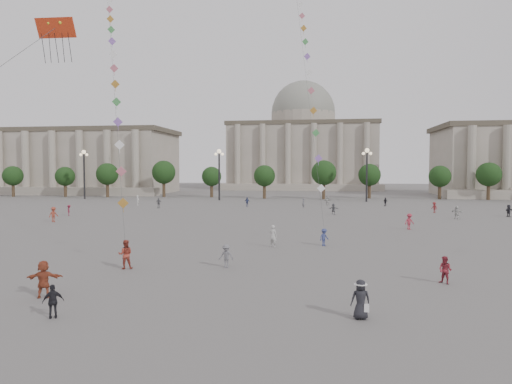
# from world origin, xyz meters

# --- Properties ---
(ground) EXTENTS (360.00, 360.00, 0.00)m
(ground) POSITION_xyz_m (0.00, 0.00, 0.00)
(ground) COLOR #5E5B59
(ground) RESTS_ON ground
(hall_west) EXTENTS (84.00, 26.22, 17.20)m
(hall_west) POSITION_xyz_m (-75.00, 93.89, 8.43)
(hall_west) COLOR gray
(hall_west) RESTS_ON ground
(hall_central) EXTENTS (48.30, 34.30, 35.50)m
(hall_central) POSITION_xyz_m (0.00, 129.22, 14.23)
(hall_central) COLOR gray
(hall_central) RESTS_ON ground
(tree_row) EXTENTS (137.12, 5.12, 8.00)m
(tree_row) POSITION_xyz_m (0.00, 78.00, 5.39)
(tree_row) COLOR #3A2D1D
(tree_row) RESTS_ON ground
(lamp_post_far_west) EXTENTS (2.00, 0.90, 10.65)m
(lamp_post_far_west) POSITION_xyz_m (-45.00, 70.00, 7.35)
(lamp_post_far_west) COLOR #262628
(lamp_post_far_west) RESTS_ON ground
(lamp_post_mid_west) EXTENTS (2.00, 0.90, 10.65)m
(lamp_post_mid_west) POSITION_xyz_m (-15.00, 70.00, 7.35)
(lamp_post_mid_west) COLOR #262628
(lamp_post_mid_west) RESTS_ON ground
(lamp_post_mid_east) EXTENTS (2.00, 0.90, 10.65)m
(lamp_post_mid_east) POSITION_xyz_m (15.00, 70.00, 7.35)
(lamp_post_mid_east) COLOR #262628
(lamp_post_mid_east) RESTS_ON ground
(person_crowd_0) EXTENTS (1.01, 0.58, 1.61)m
(person_crowd_0) POSITION_xyz_m (-6.76, 55.32, 0.81)
(person_crowd_0) COLOR navy
(person_crowd_0) RESTS_ON ground
(person_crowd_2) EXTENTS (1.15, 1.40, 1.89)m
(person_crowd_2) POSITION_xyz_m (-26.97, 29.48, 0.94)
(person_crowd_2) COLOR #933928
(person_crowd_2) RESTS_ON ground
(person_crowd_4) EXTENTS (1.42, 1.32, 1.59)m
(person_crowd_4) POSITION_xyz_m (7.15, 60.33, 0.80)
(person_crowd_4) COLOR beige
(person_crowd_4) RESTS_ON ground
(person_crowd_6) EXTENTS (1.07, 0.68, 1.59)m
(person_crowd_6) POSITION_xyz_m (-0.36, 6.93, 0.79)
(person_crowd_6) COLOR slate
(person_crowd_6) RESTS_ON ground
(person_crowd_7) EXTENTS (1.64, 1.30, 1.74)m
(person_crowd_7) POSITION_xyz_m (23.73, 40.17, 0.87)
(person_crowd_7) COLOR beige
(person_crowd_7) RESTS_ON ground
(person_crowd_8) EXTENTS (1.31, 1.11, 1.75)m
(person_crowd_8) POSITION_xyz_m (15.52, 28.45, 0.88)
(person_crowd_8) COLOR #9E2B3B
(person_crowd_8) RESTS_ON ground
(person_crowd_9) EXTENTS (1.58, 1.27, 1.69)m
(person_crowd_9) POSITION_xyz_m (31.57, 43.81, 0.84)
(person_crowd_9) COLOR #222228
(person_crowd_9) RESTS_ON ground
(person_crowd_10) EXTENTS (0.65, 0.77, 1.80)m
(person_crowd_10) POSITION_xyz_m (-26.77, 55.44, 0.90)
(person_crowd_10) COLOR white
(person_crowd_10) RESTS_ON ground
(person_crowd_12) EXTENTS (1.54, 0.75, 1.59)m
(person_crowd_12) POSITION_xyz_m (7.79, 43.80, 0.80)
(person_crowd_12) COLOR slate
(person_crowd_12) RESTS_ON ground
(person_crowd_13) EXTENTS (0.82, 0.71, 1.89)m
(person_crowd_13) POSITION_xyz_m (1.93, 15.37, 0.95)
(person_crowd_13) COLOR #B6B6B2
(person_crowd_13) RESTS_ON ground
(person_crowd_16) EXTENTS (1.00, 0.42, 1.71)m
(person_crowd_16) POSITION_xyz_m (-21.09, 50.58, 0.86)
(person_crowd_16) COLOR #5B5B5F
(person_crowd_16) RESTS_ON ground
(person_crowd_17) EXTENTS (1.00, 1.15, 1.54)m
(person_crowd_17) POSITION_xyz_m (-29.14, 36.74, 0.77)
(person_crowd_17) COLOR maroon
(person_crowd_17) RESTS_ON ground
(person_crowd_18) EXTENTS (0.62, 0.71, 1.64)m
(person_crowd_18) POSITION_xyz_m (3.08, 53.41, 0.82)
(person_crowd_18) COLOR slate
(person_crowd_18) RESTS_ON ground
(person_crowd_19) EXTENTS (0.88, 0.90, 1.52)m
(person_crowd_19) POSITION_xyz_m (17.25, 59.84, 0.76)
(person_crowd_19) COLOR black
(person_crowd_19) RESTS_ON ground
(person_crowd_20) EXTENTS (1.11, 1.20, 1.62)m
(person_crowd_20) POSITION_xyz_m (22.82, 48.30, 0.81)
(person_crowd_20) COLOR maroon
(person_crowd_20) RESTS_ON ground
(person_crowd_21) EXTENTS (0.98, 0.97, 1.60)m
(person_crowd_21) POSITION_xyz_m (13.06, 4.50, 0.80)
(person_crowd_21) COLOR maroon
(person_crowd_21) RESTS_ON ground
(tourist_2) EXTENTS (1.89, 1.02, 1.94)m
(tourist_2) POSITION_xyz_m (-8.25, -1.33, 0.97)
(tourist_2) COLOR #9F462B
(tourist_2) RESTS_ON ground
(tourist_4) EXTENTS (0.95, 0.79, 1.52)m
(tourist_4) POSITION_xyz_m (-5.88, -4.29, 0.76)
(tourist_4) COLOR black
(tourist_4) RESTS_ON ground
(kite_flyer_0) EXTENTS (1.13, 1.00, 1.93)m
(kite_flyer_0) POSITION_xyz_m (-6.94, 5.70, 0.97)
(kite_flyer_0) COLOR #983729
(kite_flyer_0) RESTS_ON ground
(kite_flyer_1) EXTENTS (1.07, 1.08, 1.49)m
(kite_flyer_1) POSITION_xyz_m (6.23, 16.62, 0.75)
(kite_flyer_1) COLOR navy
(kite_flyer_1) RESTS_ON ground
(hat_person) EXTENTS (0.94, 0.69, 1.76)m
(hat_person) POSITION_xyz_m (7.68, -2.47, 0.91)
(hat_person) COLOR black
(hat_person) RESTS_ON ground
(dragon_kite) EXTENTS (5.58, 5.94, 19.33)m
(dragon_kite) POSITION_xyz_m (-8.96, 1.14, 13.73)
(dragon_kite) COLOR red
(dragon_kite) RESTS_ON ground
(kite_train_west) EXTENTS (19.86, 36.97, 58.61)m
(kite_train_west) POSITION_xyz_m (-17.32, 25.66, 23.53)
(kite_train_west) COLOR #3F3F3F
(kite_train_west) RESTS_ON ground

